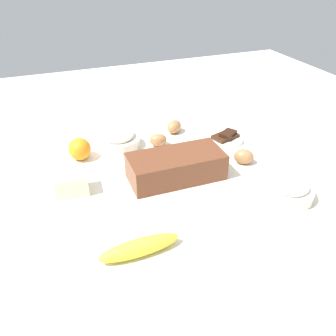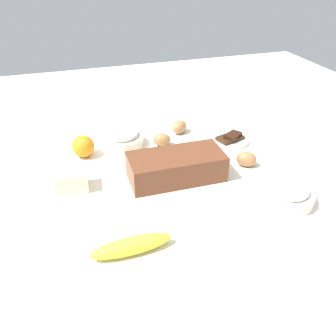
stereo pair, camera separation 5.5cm
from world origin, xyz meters
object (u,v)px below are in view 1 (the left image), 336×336
(egg_beside_bowl, at_px, (243,156))
(egg_loose, at_px, (174,127))
(banana, at_px, (140,247))
(butter_block, at_px, (71,184))
(flour_bowl, at_px, (118,139))
(sugar_bowl, at_px, (289,189))
(chocolate_plate, at_px, (225,138))
(loaf_pan, at_px, (176,165))
(egg_near_butter, at_px, (158,140))
(orange_fruit, at_px, (80,149))

(egg_beside_bowl, relative_size, egg_loose, 0.97)
(banana, xyz_separation_m, butter_block, (-0.11, 0.29, 0.01))
(flour_bowl, height_order, banana, flour_bowl)
(sugar_bowl, relative_size, banana, 0.72)
(sugar_bowl, distance_m, chocolate_plate, 0.36)
(loaf_pan, distance_m, banana, 0.33)
(flour_bowl, xyz_separation_m, egg_beside_bowl, (0.34, -0.25, -0.01))
(sugar_bowl, bearing_deg, egg_beside_bowl, 94.87)
(sugar_bowl, distance_m, egg_near_butter, 0.47)
(butter_block, relative_size, egg_beside_bowl, 1.41)
(flour_bowl, relative_size, butter_block, 1.63)
(butter_block, xyz_separation_m, egg_beside_bowl, (0.53, -0.03, -0.01))
(flour_bowl, distance_m, sugar_bowl, 0.58)
(banana, xyz_separation_m, chocolate_plate, (0.45, 0.42, -0.01))
(butter_block, height_order, egg_loose, butter_block)
(loaf_pan, distance_m, egg_beside_bowl, 0.23)
(loaf_pan, relative_size, egg_near_butter, 4.70)
(chocolate_plate, bearing_deg, egg_beside_bowl, -98.43)
(egg_beside_bowl, bearing_deg, banana, -148.57)
(orange_fruit, bearing_deg, egg_beside_bowl, -23.98)
(orange_fruit, bearing_deg, egg_near_butter, -1.55)
(chocolate_plate, bearing_deg, egg_near_butter, 168.07)
(flour_bowl, relative_size, egg_loose, 2.22)
(loaf_pan, xyz_separation_m, flour_bowl, (-0.11, 0.25, -0.01))
(loaf_pan, bearing_deg, egg_loose, 69.41)
(banana, height_order, chocolate_plate, banana)
(flour_bowl, xyz_separation_m, banana, (-0.08, -0.51, -0.01))
(loaf_pan, distance_m, orange_fruit, 0.33)
(banana, relative_size, egg_beside_bowl, 2.97)
(flour_bowl, bearing_deg, butter_block, -131.21)
(banana, distance_m, egg_near_butter, 0.51)
(loaf_pan, xyz_separation_m, egg_loose, (0.11, 0.28, -0.02))
(flour_bowl, height_order, egg_loose, flour_bowl)
(banana, bearing_deg, sugar_bowl, 7.14)
(egg_near_butter, bearing_deg, loaf_pan, -95.18)
(banana, relative_size, egg_near_butter, 3.17)
(loaf_pan, xyz_separation_m, chocolate_plate, (0.26, 0.16, -0.03))
(banana, bearing_deg, egg_loose, 60.78)
(sugar_bowl, xyz_separation_m, chocolate_plate, (0.01, 0.36, -0.02))
(sugar_bowl, xyz_separation_m, egg_near_butter, (-0.23, 0.41, -0.01))
(loaf_pan, relative_size, egg_beside_bowl, 4.41)
(egg_beside_bowl, bearing_deg, sugar_bowl, -85.13)
(butter_block, xyz_separation_m, egg_near_butter, (0.32, 0.17, -0.01))
(egg_near_butter, height_order, chocolate_plate, egg_near_butter)
(egg_near_butter, distance_m, egg_loose, 0.12)
(egg_loose, bearing_deg, orange_fruit, -169.43)
(banana, height_order, butter_block, butter_block)
(egg_loose, bearing_deg, banana, -119.22)
(banana, height_order, egg_loose, egg_loose)
(butter_block, bearing_deg, egg_beside_bowl, -3.55)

